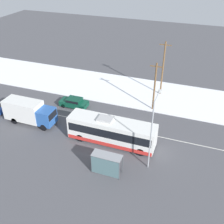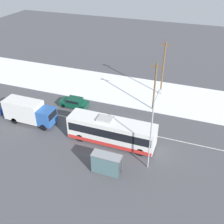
% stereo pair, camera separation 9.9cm
% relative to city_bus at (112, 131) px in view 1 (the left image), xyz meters
% --- Properties ---
extents(ground_plane, '(120.00, 120.00, 0.00)m').
position_rel_city_bus_xyz_m(ground_plane, '(1.53, 3.06, -1.64)').
color(ground_plane, '#4C4C51').
extents(snow_lot, '(80.00, 10.25, 0.12)m').
position_rel_city_bus_xyz_m(snow_lot, '(1.53, 13.62, -1.58)').
color(snow_lot, white).
rests_on(snow_lot, ground_plane).
extents(lane_marking_center, '(60.00, 0.12, 0.00)m').
position_rel_city_bus_xyz_m(lane_marking_center, '(1.53, 3.06, -1.63)').
color(lane_marking_center, silver).
rests_on(lane_marking_center, ground_plane).
extents(city_bus, '(10.63, 2.57, 3.35)m').
position_rel_city_bus_xyz_m(city_bus, '(0.00, 0.00, 0.00)').
color(city_bus, white).
rests_on(city_bus, ground_plane).
extents(box_truck, '(7.03, 2.30, 3.19)m').
position_rel_city_bus_xyz_m(box_truck, '(-11.88, 0.23, 0.12)').
color(box_truck, silver).
rests_on(box_truck, ground_plane).
extents(sedan_car, '(4.16, 1.80, 1.42)m').
position_rel_city_bus_xyz_m(sedan_car, '(-8.15, 5.97, -0.86)').
color(sedan_car, '#0F4733').
rests_on(sedan_car, ground_plane).
extents(pedestrian_at_stop, '(0.64, 0.28, 1.77)m').
position_rel_city_bus_xyz_m(pedestrian_at_stop, '(2.00, -3.71, -0.55)').
color(pedestrian_at_stop, '#23232D').
rests_on(pedestrian_at_stop, ground_plane).
extents(bus_shelter, '(3.14, 1.20, 2.40)m').
position_rel_city_bus_xyz_m(bus_shelter, '(1.30, -5.23, 0.04)').
color(bus_shelter, gray).
rests_on(bus_shelter, ground_plane).
extents(streetlamp, '(0.36, 2.90, 8.29)m').
position_rel_city_bus_xyz_m(streetlamp, '(5.20, -2.15, 3.56)').
color(streetlamp, '#9EA3A8').
rests_on(streetlamp, ground_plane).
extents(utility_pole_roadside, '(1.80, 0.24, 7.26)m').
position_rel_city_bus_xyz_m(utility_pole_roadside, '(3.03, 9.22, 2.18)').
color(utility_pole_roadside, brown).
rests_on(utility_pole_roadside, ground_plane).
extents(utility_pole_snowlot, '(1.80, 0.24, 8.69)m').
position_rel_city_bus_xyz_m(utility_pole_snowlot, '(3.15, 14.28, 2.90)').
color(utility_pole_snowlot, brown).
rests_on(utility_pole_snowlot, ground_plane).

